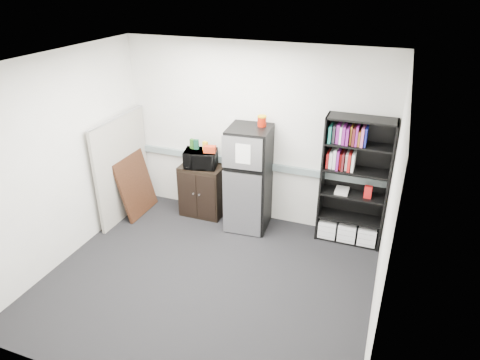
% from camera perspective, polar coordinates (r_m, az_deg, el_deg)
% --- Properties ---
extents(floor, '(4.00, 4.00, 0.00)m').
position_cam_1_polar(floor, '(5.60, -4.34, -13.15)').
color(floor, black).
rests_on(floor, ground).
extents(wall_back, '(4.00, 0.02, 2.70)m').
position_cam_1_polar(wall_back, '(6.35, 1.83, 5.97)').
color(wall_back, silver).
rests_on(wall_back, floor).
extents(wall_right, '(0.02, 3.50, 2.70)m').
position_cam_1_polar(wall_right, '(4.47, 19.12, -4.75)').
color(wall_right, silver).
rests_on(wall_right, floor).
extents(wall_left, '(0.02, 3.50, 2.70)m').
position_cam_1_polar(wall_left, '(5.93, -22.67, 2.39)').
color(wall_left, silver).
rests_on(wall_left, floor).
extents(ceiling, '(4.00, 3.50, 0.02)m').
position_cam_1_polar(ceiling, '(4.42, -5.55, 15.09)').
color(ceiling, white).
rests_on(ceiling, wall_back).
extents(electrical_raceway, '(3.92, 0.05, 0.10)m').
position_cam_1_polar(electrical_raceway, '(6.49, 1.68, 2.15)').
color(electrical_raceway, gray).
rests_on(electrical_raceway, wall_back).
extents(wall_note, '(0.14, 0.00, 0.10)m').
position_cam_1_polar(wall_note, '(6.39, -1.16, 8.01)').
color(wall_note, white).
rests_on(wall_note, wall_back).
extents(bookshelf, '(0.90, 0.34, 1.85)m').
position_cam_1_polar(bookshelf, '(6.07, 14.96, -0.42)').
color(bookshelf, black).
rests_on(bookshelf, floor).
extents(cubicle_partition, '(0.06, 1.30, 1.62)m').
position_cam_1_polar(cubicle_partition, '(6.83, -15.39, 1.63)').
color(cubicle_partition, '#9B9589').
rests_on(cubicle_partition, floor).
extents(cabinet, '(0.67, 0.45, 0.83)m').
position_cam_1_polar(cabinet, '(6.78, -5.03, -1.39)').
color(cabinet, black).
rests_on(cabinet, floor).
extents(microwave, '(0.55, 0.43, 0.27)m').
position_cam_1_polar(microwave, '(6.53, -5.28, 2.84)').
color(microwave, black).
rests_on(microwave, cabinet).
extents(snack_box_a, '(0.08, 0.07, 0.15)m').
position_cam_1_polar(snack_box_a, '(6.54, -6.35, 4.81)').
color(snack_box_a, '#1F5117').
rests_on(snack_box_a, microwave).
extents(snack_box_b, '(0.08, 0.06, 0.15)m').
position_cam_1_polar(snack_box_b, '(6.51, -5.85, 4.75)').
color(snack_box_b, '#0D3B27').
rests_on(snack_box_b, microwave).
extents(snack_box_c, '(0.08, 0.07, 0.14)m').
position_cam_1_polar(snack_box_c, '(6.46, -4.66, 4.55)').
color(snack_box_c, gold).
rests_on(snack_box_c, microwave).
extents(snack_bag, '(0.20, 0.14, 0.10)m').
position_cam_1_polar(snack_bag, '(6.38, -4.06, 4.12)').
color(snack_bag, red).
rests_on(snack_bag, microwave).
extents(refrigerator, '(0.64, 0.66, 1.58)m').
position_cam_1_polar(refrigerator, '(6.27, 1.19, 0.13)').
color(refrigerator, black).
rests_on(refrigerator, floor).
extents(coffee_can, '(0.13, 0.13, 0.17)m').
position_cam_1_polar(coffee_can, '(6.01, 2.94, 7.97)').
color(coffee_can, '#A01807').
rests_on(coffee_can, refrigerator).
extents(framed_poster, '(0.27, 0.76, 0.96)m').
position_cam_1_polar(framed_poster, '(6.97, -13.72, -0.61)').
color(framed_poster, black).
rests_on(framed_poster, floor).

